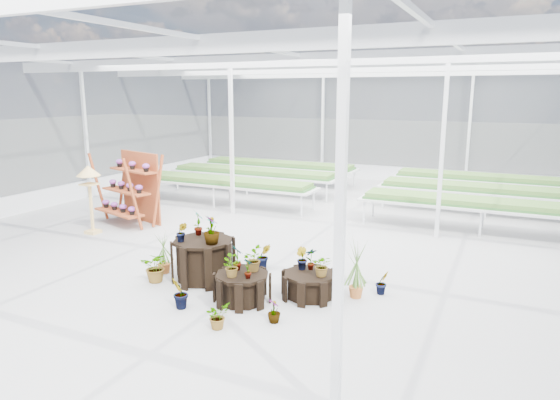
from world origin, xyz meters
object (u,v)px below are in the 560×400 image
at_px(plinth_tall, 204,260).
at_px(bird_table, 91,200).
at_px(shelf_rack, 127,189).
at_px(plinth_low, 310,285).
at_px(plinth_mid, 242,288).

height_order(plinth_tall, bird_table, bird_table).
distance_m(plinth_tall, shelf_rack, 5.19).
bearing_deg(plinth_tall, shelf_rack, 147.34).
xyz_separation_m(plinth_tall, shelf_rack, (-4.34, 2.78, 0.58)).
bearing_deg(bird_table, plinth_low, -25.77).
distance_m(plinth_low, shelf_rack, 7.11).
distance_m(plinth_mid, plinth_low, 1.22).
bearing_deg(shelf_rack, plinth_mid, -14.71).
relative_size(plinth_mid, shelf_rack, 0.49).
bearing_deg(bird_table, plinth_mid, -34.24).
bearing_deg(shelf_rack, plinth_low, -5.60).
height_order(plinth_mid, plinth_low, plinth_mid).
distance_m(plinth_tall, plinth_low, 2.21).
height_order(plinth_low, shelf_rack, shelf_rack).
relative_size(plinth_mid, plinth_low, 0.98).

